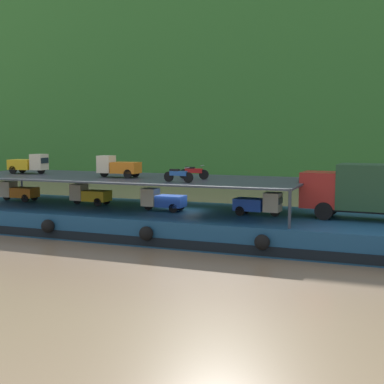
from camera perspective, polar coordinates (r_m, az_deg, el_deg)
name	(u,v)px	position (r m, az deg, el deg)	size (l,w,h in m)	color
ground_plane	(179,234)	(33.36, -1.39, -4.56)	(400.00, 400.00, 0.00)	#7F664C
hillside_far_bank	(320,16)	(90.79, 13.63, 17.96)	(130.52, 34.98, 44.54)	#33702D
cargo_barge	(179,222)	(33.20, -1.41, -3.30)	(32.33, 9.42, 1.50)	navy
covered_lorry	(368,190)	(30.80, 18.45, 0.24)	(7.93, 2.59, 3.10)	maroon
cargo_rack	(125,178)	(34.55, -7.22, 1.52)	(23.13, 8.00, 2.00)	#2D333D
mini_truck_lower_stern	(18,191)	(39.92, -18.21, 0.07)	(2.80, 1.30, 1.38)	orange
mini_truck_lower_aft	(90,195)	(36.49, -10.96, -0.27)	(2.75, 1.21, 1.38)	gold
mini_truck_lower_mid	(163,200)	(32.97, -3.19, -0.84)	(2.74, 1.20, 1.38)	#1E47B7
mini_truck_lower_fore	(259,204)	(31.23, 7.18, -1.27)	(2.78, 1.28, 1.38)	#1E47B7
mini_truck_upper_stern	(29,164)	(38.96, -17.14, 2.92)	(2.78, 1.27, 1.38)	gold
mini_truck_upper_mid	(118,167)	(34.20, -7.98, 2.73)	(2.77, 1.26, 1.38)	orange
motorcycle_upper_port	(178,175)	(30.29, -1.51, 1.86)	(1.90, 0.55, 0.87)	black
motorcycle_upper_centre	(193,172)	(32.50, 0.16, 2.15)	(1.90, 0.55, 0.87)	black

